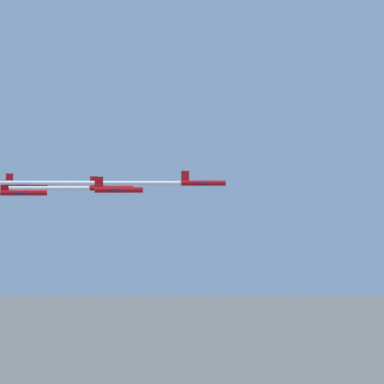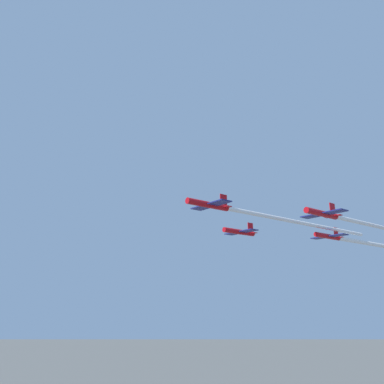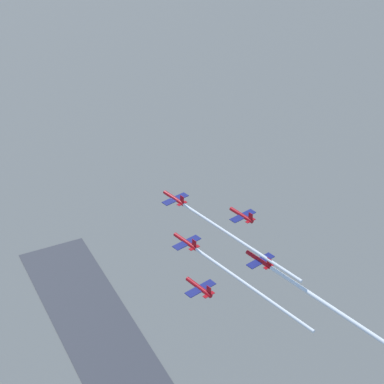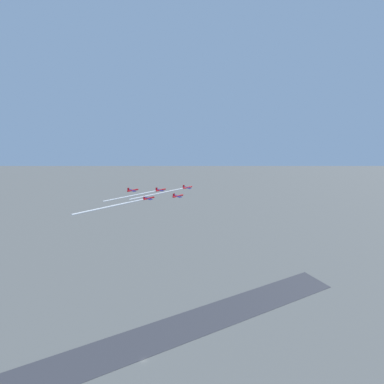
{
  "view_description": "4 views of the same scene",
  "coord_description": "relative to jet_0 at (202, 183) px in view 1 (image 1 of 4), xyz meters",
  "views": [
    {
      "loc": [
        78.37,
        -143.87,
        115.42
      ],
      "look_at": [
        37.3,
        29.09,
        115.35
      ],
      "focal_mm": 85.0,
      "sensor_mm": 36.0,
      "label": 1
    },
    {
      "loc": [
        59.19,
        79.69,
        102.17
      ],
      "look_at": [
        41.77,
        17.36,
        120.83
      ],
      "focal_mm": 35.0,
      "sensor_mm": 36.0,
      "label": 2
    },
    {
      "loc": [
        -125.81,
        72.83,
        227.99
      ],
      "look_at": [
        37.33,
        19.47,
        120.33
      ],
      "focal_mm": 70.0,
      "sensor_mm": 36.0,
      "label": 3
    },
    {
      "loc": [
        -25.86,
        -175.52,
        168.56
      ],
      "look_at": [
        43.76,
        21.82,
        113.81
      ],
      "focal_mm": 28.0,
      "sensor_mm": 36.0,
      "label": 4
    }
  ],
  "objects": [
    {
      "name": "jet_0",
      "position": [
        0.0,
        0.0,
        0.0
      ],
      "size": [
        8.38,
        8.16,
        2.84
      ],
      "rotation": [
        0.0,
        0.0,
        5.1
      ],
      "color": "#B20C14"
    },
    {
      "name": "smoke_trail_0",
      "position": [
        -23.68,
        -9.62,
        -0.04
      ],
      "size": [
        40.44,
        17.02,
        0.76
      ],
      "rotation": [
        0.0,
        0.0,
        5.1
      ],
      "color": "white"
    },
    {
      "name": "jet_2",
      "position": [
        -11.78,
        -15.4,
        -1.31
      ],
      "size": [
        8.38,
        8.16,
        2.84
      ],
      "rotation": [
        0.0,
        0.0,
        5.1
      ],
      "color": "#B20C14"
    },
    {
      "name": "jet_1",
      "position": [
        -19.18,
        2.81,
        -0.92
      ],
      "size": [
        8.38,
        8.16,
        2.84
      ],
      "rotation": [
        0.0,
        0.0,
        5.1
      ],
      "color": "#B20C14"
    },
    {
      "name": "jet_4",
      "position": [
        -30.96,
        -12.58,
        -1.83
      ],
      "size": [
        8.38,
        8.16,
        2.84
      ],
      "rotation": [
        0.0,
        0.0,
        5.1
      ],
      "color": "#B20C14"
    },
    {
      "name": "jet_3",
      "position": [
        -38.36,
        5.63,
        -0.21
      ],
      "size": [
        8.38,
        8.16,
        2.84
      ],
      "rotation": [
        0.0,
        0.0,
        5.1
      ],
      "color": "#B20C14"
    }
  ]
}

